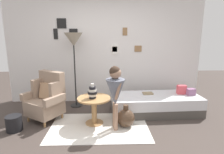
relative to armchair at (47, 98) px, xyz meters
The scene contains 14 objects.
ground_plane 1.52m from the armchair, 36.26° to the right, with size 12.00×12.00×0.00m, color #423833.
gallery_wall 1.82m from the armchair, 42.94° to the left, with size 4.80×0.12×2.60m.
rug 1.22m from the armchair, 20.83° to the right, with size 1.82×1.20×0.01m, color silver.
armchair is the anchor object (origin of this frame).
daybed 2.31m from the armchair, ahead, with size 1.94×0.89×0.40m.
pillow_head 3.07m from the armchair, ahead, with size 0.18×0.12×0.14m, color gray.
pillow_mid 2.90m from the armchair, ahead, with size 0.20×0.12×0.19m, color #D64C56.
side_table 1.00m from the armchair, 14.82° to the right, with size 0.63×0.63×0.53m.
vase_striped 1.01m from the armchair, 16.96° to the right, with size 0.18×0.18×0.28m.
floor_lamp 1.38m from the armchair, 56.01° to the left, with size 0.42×0.42×1.74m.
person_child 1.48m from the armchair, 19.98° to the right, with size 0.34×0.34×1.17m.
book_on_daybed 2.16m from the armchair, ahead, with size 0.22×0.16×0.03m, color #927D5C.
demijohn_near 1.64m from the armchair, 14.31° to the right, with size 0.34×0.34×0.42m.
magazine_basket 0.73m from the armchair, 133.28° to the right, with size 0.28×0.28×0.28m, color black.
Camera 1 is at (0.03, -2.80, 1.70)m, focal length 30.26 mm.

